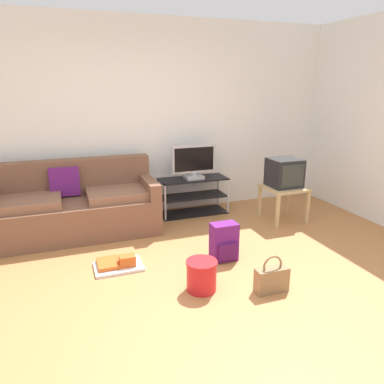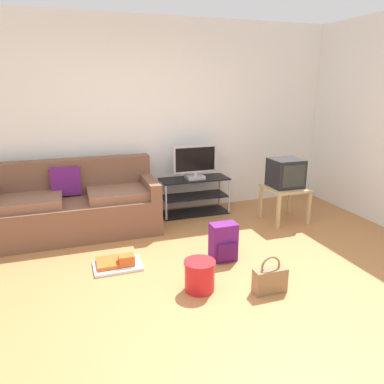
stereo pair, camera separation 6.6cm
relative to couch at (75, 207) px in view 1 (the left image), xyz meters
The scene contains 11 objects.
ground_plane 2.11m from the couch, 65.97° to the right, with size 9.00×9.80×0.02m, color #B27542.
wall_back 1.43m from the couch, 32.92° to the left, with size 9.00×0.10×2.70m, color white.
couch is the anchor object (origin of this frame).
tv_stand 1.66m from the couch, ahead, with size 0.98×0.40×0.53m.
flat_tv 1.71m from the couch, ahead, with size 0.64×0.22×0.48m.
side_table 2.76m from the couch, 10.36° to the right, with size 0.53×0.53×0.48m.
crt_tv 2.78m from the couch, 10.03° to the right, with size 0.40×0.39×0.38m.
backpack 1.96m from the couch, 42.35° to the right, with size 0.28×0.25×0.41m.
handbag 2.61m from the couch, 52.33° to the right, with size 0.31×0.12×0.36m.
cleaning_bucket 2.08m from the couch, 61.16° to the right, with size 0.29×0.29×0.29m.
floor_tray 1.22m from the couch, 73.20° to the right, with size 0.49×0.34×0.14m.
Camera 1 is at (-0.96, -2.71, 1.82)m, focal length 34.51 mm.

